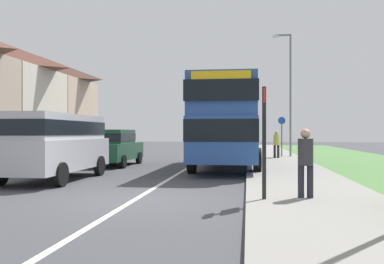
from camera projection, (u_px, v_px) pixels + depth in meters
ground_plane at (134, 200)px, 9.87m from camera, size 120.00×120.00×0.00m
lane_marking_centre at (185, 170)px, 17.80m from camera, size 0.14×60.00×0.01m
pavement_near_side at (291, 174)px, 15.27m from camera, size 3.20×68.00×0.12m
double_decker_bus at (228, 120)px, 18.74m from camera, size 2.80×9.68×3.70m
parked_van_silver at (55, 141)px, 13.98m from camera, size 2.11×5.23×2.18m
parked_car_dark_green at (114, 146)px, 19.95m from camera, size 1.90×4.46×1.71m
pedestrian_at_stop at (306, 160)px, 9.45m from camera, size 0.34×0.34×1.67m
pedestrian_walking_away at (276, 143)px, 24.15m from camera, size 0.34×0.34×1.67m
bus_stop_sign at (264, 135)px, 9.28m from camera, size 0.09×0.52×2.60m
cycle_route_sign at (282, 135)px, 25.53m from camera, size 0.44×0.08×2.52m
street_lamp_mid at (289, 87)px, 25.63m from camera, size 1.14×0.20×7.57m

